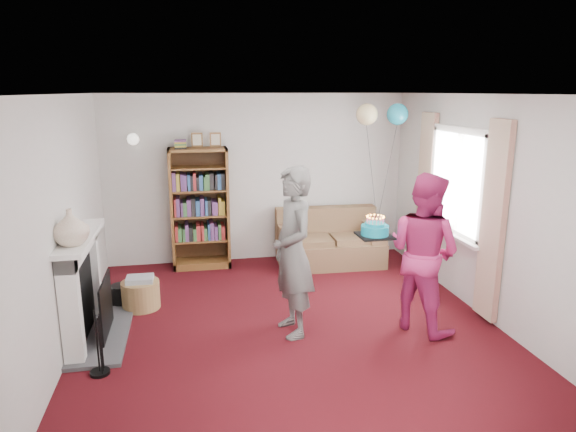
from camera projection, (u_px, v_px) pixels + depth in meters
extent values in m
plane|color=black|center=(290.00, 328.00, 5.62)|extent=(5.00, 5.00, 0.00)
cube|color=silver|center=(257.00, 178.00, 7.72)|extent=(4.50, 0.02, 2.50)
cube|color=silver|center=(59.00, 229.00, 4.90)|extent=(0.02, 5.00, 2.50)
cube|color=silver|center=(488.00, 208.00, 5.75)|extent=(0.02, 5.00, 2.50)
cube|color=white|center=(290.00, 94.00, 5.03)|extent=(4.50, 5.00, 0.01)
cube|color=#3F3F42|center=(102.00, 334.00, 5.43)|extent=(0.55, 1.40, 0.04)
cube|color=white|center=(71.00, 312.00, 4.76)|extent=(0.18, 0.14, 1.06)
cube|color=white|center=(91.00, 272.00, 5.81)|extent=(0.18, 0.14, 1.06)
cube|color=white|center=(78.00, 247.00, 5.17)|extent=(0.18, 1.24, 0.16)
cube|color=white|center=(80.00, 237.00, 5.15)|extent=(0.28, 1.35, 0.05)
cube|color=black|center=(81.00, 295.00, 5.29)|extent=(0.10, 0.80, 0.86)
cube|color=black|center=(106.00, 307.00, 5.37)|extent=(0.02, 0.70, 0.60)
cylinder|color=black|center=(97.00, 342.00, 4.64)|extent=(0.18, 0.18, 0.64)
cylinder|color=black|center=(122.00, 295.00, 6.19)|extent=(0.26, 0.26, 0.26)
cube|color=white|center=(462.00, 130.00, 6.11)|extent=(0.08, 1.30, 0.08)
cube|color=white|center=(454.00, 231.00, 6.41)|extent=(0.08, 1.30, 0.08)
cube|color=white|center=(460.00, 182.00, 6.27)|extent=(0.01, 1.15, 1.20)
cube|color=white|center=(451.00, 234.00, 6.41)|extent=(0.14, 1.32, 0.04)
cube|color=#C4B794|center=(493.00, 222.00, 5.55)|extent=(0.07, 0.38, 2.20)
cube|color=#C4B794|center=(425.00, 193.00, 7.11)|extent=(0.07, 0.38, 2.20)
cylinder|color=gold|center=(134.00, 137.00, 7.18)|extent=(0.04, 0.12, 0.04)
sphere|color=white|center=(133.00, 139.00, 7.10)|extent=(0.16, 0.16, 0.16)
cube|color=#472B14|center=(200.00, 206.00, 7.59)|extent=(0.83, 0.04, 1.75)
cube|color=brown|center=(172.00, 210.00, 7.34)|extent=(0.04, 0.42, 1.75)
cube|color=brown|center=(227.00, 207.00, 7.49)|extent=(0.04, 0.42, 1.75)
cube|color=brown|center=(197.00, 149.00, 7.21)|extent=(0.83, 0.42, 0.04)
cube|color=brown|center=(202.00, 263.00, 7.61)|extent=(0.83, 0.42, 0.10)
cube|color=brown|center=(201.00, 239.00, 7.52)|extent=(0.75, 0.38, 0.03)
cube|color=brown|center=(200.00, 215.00, 7.44)|extent=(0.75, 0.38, 0.02)
cube|color=brown|center=(199.00, 190.00, 7.35)|extent=(0.75, 0.38, 0.02)
cube|color=brown|center=(198.00, 167.00, 7.27)|extent=(0.75, 0.38, 0.02)
cube|color=maroon|center=(180.00, 144.00, 7.13)|extent=(0.16, 0.22, 0.12)
cube|color=brown|center=(197.00, 140.00, 7.23)|extent=(0.16, 0.02, 0.20)
cube|color=brown|center=(215.00, 139.00, 7.28)|extent=(0.16, 0.02, 0.20)
cube|color=brown|center=(330.00, 252.00, 7.67)|extent=(1.53, 0.81, 0.36)
cube|color=brown|center=(325.00, 227.00, 7.87)|extent=(1.53, 0.24, 0.63)
cube|color=brown|center=(288.00, 243.00, 7.51)|extent=(0.24, 0.76, 0.50)
cube|color=brown|center=(372.00, 238.00, 7.75)|extent=(0.24, 0.76, 0.50)
cube|color=brown|center=(309.00, 242.00, 7.48)|extent=(0.65, 0.51, 0.12)
cube|color=brown|center=(354.00, 239.00, 7.61)|extent=(0.65, 0.51, 0.12)
cylinder|color=olive|center=(141.00, 295.00, 6.11)|extent=(0.44, 0.44, 0.33)
cube|color=beige|center=(140.00, 279.00, 6.07)|extent=(0.31, 0.24, 0.06)
imported|color=black|center=(293.00, 252.00, 5.32)|extent=(0.53, 0.71, 1.80)
imported|color=#AE225D|center=(423.00, 252.00, 5.46)|extent=(0.99, 1.05, 1.72)
cube|color=black|center=(375.00, 236.00, 5.36)|extent=(0.35, 0.35, 0.02)
cylinder|color=#0C7D91|center=(375.00, 230.00, 5.35)|extent=(0.29, 0.29, 0.10)
cylinder|color=#0C7D91|center=(375.00, 225.00, 5.33)|extent=(0.21, 0.21, 0.04)
cylinder|color=pink|center=(383.00, 221.00, 5.34)|extent=(0.01, 0.01, 0.09)
sphere|color=orange|center=(383.00, 216.00, 5.33)|extent=(0.02, 0.02, 0.02)
cylinder|color=pink|center=(381.00, 220.00, 5.37)|extent=(0.01, 0.01, 0.09)
sphere|color=orange|center=(381.00, 215.00, 5.36)|extent=(0.02, 0.02, 0.02)
cylinder|color=pink|center=(378.00, 220.00, 5.40)|extent=(0.01, 0.01, 0.09)
sphere|color=orange|center=(378.00, 215.00, 5.39)|extent=(0.02, 0.02, 0.02)
cylinder|color=pink|center=(374.00, 219.00, 5.41)|extent=(0.01, 0.01, 0.09)
sphere|color=orange|center=(374.00, 215.00, 5.40)|extent=(0.02, 0.02, 0.02)
cylinder|color=pink|center=(371.00, 219.00, 5.40)|extent=(0.01, 0.01, 0.09)
sphere|color=orange|center=(371.00, 215.00, 5.39)|extent=(0.02, 0.02, 0.02)
cylinder|color=pink|center=(368.00, 220.00, 5.38)|extent=(0.01, 0.01, 0.09)
sphere|color=orange|center=(368.00, 215.00, 5.37)|extent=(0.02, 0.02, 0.02)
cylinder|color=pink|center=(367.00, 221.00, 5.34)|extent=(0.01, 0.01, 0.09)
sphere|color=orange|center=(367.00, 216.00, 5.33)|extent=(0.02, 0.02, 0.02)
cylinder|color=pink|center=(367.00, 222.00, 5.31)|extent=(0.01, 0.01, 0.09)
sphere|color=orange|center=(367.00, 217.00, 5.30)|extent=(0.02, 0.02, 0.02)
cylinder|color=pink|center=(369.00, 223.00, 5.27)|extent=(0.01, 0.01, 0.09)
sphere|color=orange|center=(370.00, 218.00, 5.26)|extent=(0.02, 0.02, 0.02)
cylinder|color=pink|center=(373.00, 223.00, 5.25)|extent=(0.01, 0.01, 0.09)
sphere|color=orange|center=(373.00, 218.00, 5.24)|extent=(0.02, 0.02, 0.02)
cylinder|color=pink|center=(376.00, 223.00, 5.24)|extent=(0.01, 0.01, 0.09)
sphere|color=orange|center=(377.00, 219.00, 5.23)|extent=(0.02, 0.02, 0.02)
cylinder|color=pink|center=(380.00, 223.00, 5.25)|extent=(0.01, 0.01, 0.09)
sphere|color=orange|center=(380.00, 219.00, 5.23)|extent=(0.02, 0.02, 0.02)
cylinder|color=pink|center=(383.00, 223.00, 5.27)|extent=(0.01, 0.01, 0.09)
sphere|color=orange|center=(383.00, 218.00, 5.26)|extent=(0.02, 0.02, 0.02)
cylinder|color=pink|center=(384.00, 222.00, 5.30)|extent=(0.01, 0.01, 0.09)
sphere|color=orange|center=(384.00, 217.00, 5.29)|extent=(0.02, 0.02, 0.02)
sphere|color=#3F3F3F|center=(377.00, 223.00, 7.49)|extent=(0.02, 0.02, 0.02)
sphere|color=teal|center=(397.00, 114.00, 7.01)|extent=(0.29, 0.29, 0.29)
sphere|color=beige|center=(367.00, 114.00, 6.93)|extent=(0.29, 0.29, 0.29)
imported|color=beige|center=(70.00, 227.00, 4.77)|extent=(0.43, 0.43, 0.35)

